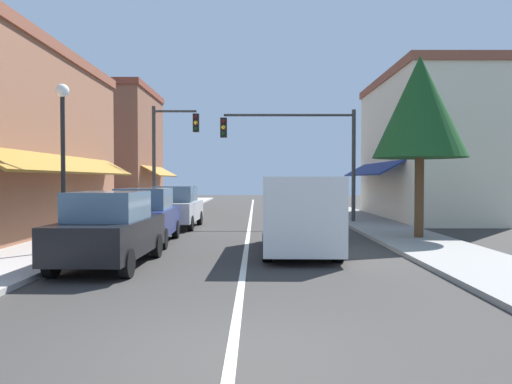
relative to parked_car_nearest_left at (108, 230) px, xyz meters
The scene contains 14 objects.
ground_plane 12.46m from the parked_car_nearest_left, 75.30° to the left, with size 80.00×80.00×0.00m, color #33302D.
sidewalk_left 12.27m from the parked_car_nearest_left, 101.05° to the left, with size 2.60×56.00×0.12m, color #A39E99.
sidewalk_right 14.83m from the parked_car_nearest_left, 54.25° to the left, with size 2.60×56.00×0.12m, color gray.
lane_center_stripe 12.46m from the parked_car_nearest_left, 75.30° to the left, with size 0.14×52.00×0.01m, color silver.
storefront_right_block 18.72m from the parked_car_nearest_left, 49.23° to the left, with size 5.59×10.20×7.40m.
storefront_far_left 23.15m from the parked_car_nearest_left, 106.16° to the left, with size 6.79×8.20×8.15m.
parked_car_nearest_left is the anchor object (origin of this frame).
parked_car_second_left 4.20m from the parked_car_nearest_left, 91.57° to the left, with size 1.88×4.15×1.77m.
parked_car_third_left 9.28m from the parked_car_nearest_left, 89.51° to the left, with size 1.85×4.13×1.77m.
van_in_lane 5.18m from the parked_car_nearest_left, 26.20° to the left, with size 2.09×5.22×2.12m.
traffic_signal_mast_arm 12.84m from the parked_car_nearest_left, 63.13° to the left, with size 6.23×0.50×5.27m.
traffic_signal_left_corner 13.29m from the parked_car_nearest_left, 94.05° to the left, with size 2.37×0.50×5.69m.
street_lamp_left_near 3.34m from the parked_car_nearest_left, 135.34° to the left, with size 0.36×0.36×4.61m.
tree_right_near 10.78m from the parked_car_nearest_left, 28.97° to the left, with size 3.10×3.10×6.18m.
Camera 1 is at (0.29, -5.53, 2.06)m, focal length 34.56 mm.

